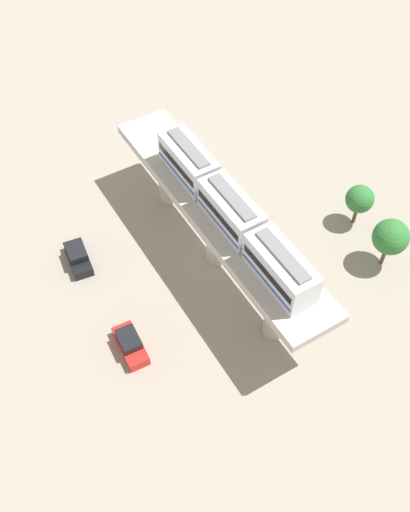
{
  "coord_description": "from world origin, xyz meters",
  "views": [
    {
      "loc": [
        -18.58,
        -28.79,
        43.29
      ],
      "look_at": [
        -2.5,
        -2.07,
        4.23
      ],
      "focal_mm": 40.6,
      "sensor_mm": 36.0,
      "label": 1
    }
  ],
  "objects_px": {
    "train": "(231,211)",
    "tree_mid_lot": "(391,237)",
    "tree_near_viaduct": "(360,199)",
    "parked_car_black": "(78,257)",
    "parked_car_red": "(130,344)"
  },
  "relations": [
    {
      "from": "tree_mid_lot",
      "to": "tree_near_viaduct",
      "type": "bearing_deg",
      "value": 78.29
    },
    {
      "from": "tree_near_viaduct",
      "to": "tree_mid_lot",
      "type": "bearing_deg",
      "value": -101.71
    },
    {
      "from": "parked_car_red",
      "to": "tree_near_viaduct",
      "type": "xyz_separation_m",
      "value": [
        25.59,
        1.46,
        2.54
      ]
    },
    {
      "from": "parked_car_black",
      "to": "tree_mid_lot",
      "type": "bearing_deg",
      "value": -23.54
    },
    {
      "from": "train",
      "to": "parked_car_black",
      "type": "bearing_deg",
      "value": 143.4
    },
    {
      "from": "train",
      "to": "parked_car_black",
      "type": "distance_m",
      "value": 16.2
    },
    {
      "from": "tree_near_viaduct",
      "to": "tree_mid_lot",
      "type": "height_order",
      "value": "tree_mid_lot"
    },
    {
      "from": "parked_car_red",
      "to": "parked_car_black",
      "type": "xyz_separation_m",
      "value": [
        -0.03,
        10.95,
        0.0
      ]
    },
    {
      "from": "parked_car_red",
      "to": "parked_car_black",
      "type": "height_order",
      "value": "same"
    },
    {
      "from": "train",
      "to": "tree_mid_lot",
      "type": "relative_size",
      "value": 3.76
    },
    {
      "from": "train",
      "to": "tree_mid_lot",
      "type": "height_order",
      "value": "train"
    },
    {
      "from": "train",
      "to": "tree_near_viaduct",
      "type": "height_order",
      "value": "train"
    },
    {
      "from": "parked_car_red",
      "to": "tree_near_viaduct",
      "type": "relative_size",
      "value": 0.92
    },
    {
      "from": "train",
      "to": "tree_mid_lot",
      "type": "bearing_deg",
      "value": -26.1
    },
    {
      "from": "parked_car_black",
      "to": "tree_near_viaduct",
      "type": "height_order",
      "value": "tree_near_viaduct"
    }
  ]
}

